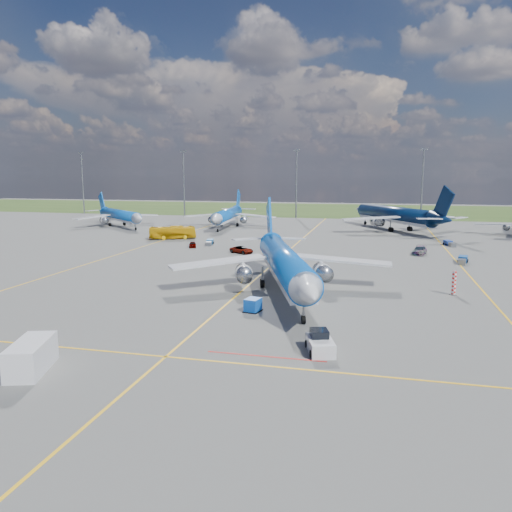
% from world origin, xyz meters
% --- Properties ---
extents(ground, '(400.00, 400.00, 0.00)m').
position_xyz_m(ground, '(0.00, 0.00, 0.00)').
color(ground, '#51514F').
rests_on(ground, ground).
extents(grass_strip, '(400.00, 80.00, 0.01)m').
position_xyz_m(grass_strip, '(0.00, 150.00, 0.00)').
color(grass_strip, '#2D4719').
rests_on(grass_strip, ground).
extents(taxiway_lines, '(60.25, 160.00, 0.02)m').
position_xyz_m(taxiway_lines, '(0.17, 27.70, 0.01)').
color(taxiway_lines, yellow).
rests_on(taxiway_lines, ground).
extents(floodlight_masts, '(202.20, 0.50, 22.70)m').
position_xyz_m(floodlight_masts, '(10.00, 110.00, 12.56)').
color(floodlight_masts, slate).
rests_on(floodlight_masts, ground).
extents(warning_post, '(0.50, 0.50, 3.00)m').
position_xyz_m(warning_post, '(26.00, 8.00, 1.50)').
color(warning_post, red).
rests_on(warning_post, ground).
extents(bg_jet_nw, '(43.20, 42.39, 9.02)m').
position_xyz_m(bg_jet_nw, '(-53.99, 71.18, 0.00)').
color(bg_jet_nw, blue).
rests_on(bg_jet_nw, ground).
extents(bg_jet_nnw, '(31.02, 39.05, 9.66)m').
position_xyz_m(bg_jet_nnw, '(-23.98, 76.95, 0.00)').
color(bg_jet_nnw, blue).
rests_on(bg_jet_nnw, ground).
extents(bg_jet_n, '(52.78, 56.49, 11.84)m').
position_xyz_m(bg_jet_n, '(20.99, 79.90, 0.00)').
color(bg_jet_n, '#071A3B').
rests_on(bg_jet_n, ground).
extents(main_airliner, '(42.78, 49.00, 10.79)m').
position_xyz_m(main_airliner, '(5.36, 4.69, 0.00)').
color(main_airliner, blue).
rests_on(main_airliner, ground).
extents(pushback_tug, '(2.98, 5.41, 1.80)m').
position_xyz_m(pushback_tug, '(12.17, -15.83, 0.73)').
color(pushback_tug, silver).
rests_on(pushback_tug, ground).
extents(uld_container, '(1.77, 2.05, 1.43)m').
position_xyz_m(uld_container, '(3.66, -5.06, 0.72)').
color(uld_container, blue).
rests_on(uld_container, ground).
extents(service_van, '(3.82, 5.76, 2.33)m').
position_xyz_m(service_van, '(-8.67, -25.15, 1.17)').
color(service_van, white).
rests_on(service_van, ground).
extents(apron_bus, '(10.62, 6.90, 2.96)m').
position_xyz_m(apron_bus, '(-28.89, 49.46, 1.48)').
color(apron_bus, '#EBB30D').
rests_on(apron_bus, ground).
extents(service_car_a, '(2.43, 3.63, 1.15)m').
position_xyz_m(service_car_a, '(-19.72, 38.18, 0.57)').
color(service_car_a, '#999999').
rests_on(service_car_a, ground).
extents(service_car_b, '(5.21, 4.14, 1.32)m').
position_xyz_m(service_car_b, '(-8.02, 33.17, 0.66)').
color(service_car_b, '#999999').
rests_on(service_car_b, ground).
extents(service_car_c, '(3.25, 5.53, 1.50)m').
position_xyz_m(service_car_c, '(24.40, 39.82, 0.75)').
color(service_car_c, '#999999').
rests_on(service_car_c, ground).
extents(baggage_tug_w, '(2.25, 4.89, 1.06)m').
position_xyz_m(baggage_tug_w, '(30.72, 32.01, 0.50)').
color(baggage_tug_w, '#184A93').
rests_on(baggage_tug_w, ground).
extents(baggage_tug_c, '(2.13, 4.70, 1.02)m').
position_xyz_m(baggage_tug_c, '(-17.63, 42.64, 0.48)').
color(baggage_tug_c, '#195897').
rests_on(baggage_tug_c, ground).
extents(baggage_tug_e, '(2.13, 4.54, 0.98)m').
position_xyz_m(baggage_tug_e, '(31.36, 53.02, 0.46)').
color(baggage_tug_e, '#1A3BA0').
rests_on(baggage_tug_e, ground).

